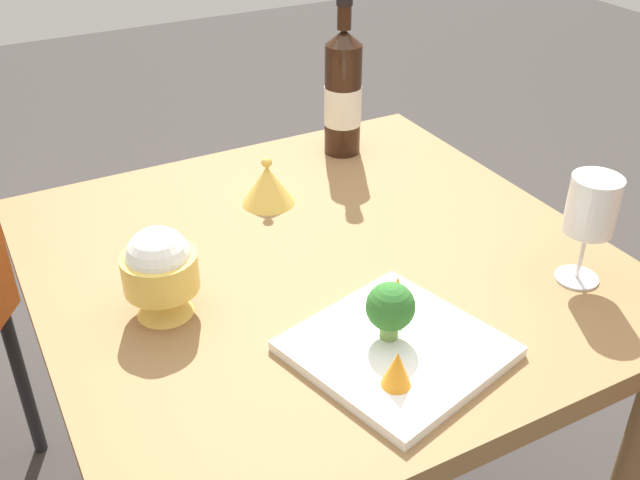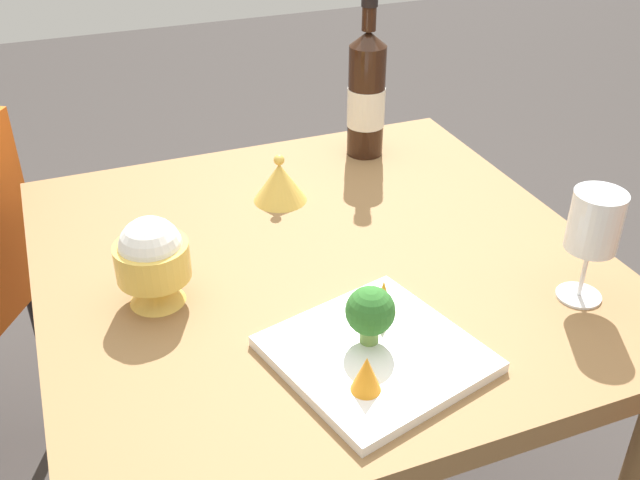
% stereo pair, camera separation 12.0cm
% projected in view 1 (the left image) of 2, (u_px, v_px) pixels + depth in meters
% --- Properties ---
extents(dining_table, '(0.90, 0.90, 0.73)m').
position_uv_depth(dining_table, '(320.00, 296.00, 1.26)').
color(dining_table, olive).
rests_on(dining_table, ground_plane).
extents(wine_bottle, '(0.08, 0.08, 0.33)m').
position_uv_depth(wine_bottle, '(343.00, 93.00, 1.49)').
color(wine_bottle, black).
rests_on(wine_bottle, dining_table).
extents(wine_glass, '(0.08, 0.08, 0.18)m').
position_uv_depth(wine_glass, '(592.00, 208.00, 1.10)').
color(wine_glass, white).
rests_on(wine_glass, dining_table).
extents(rice_bowl, '(0.11, 0.11, 0.14)m').
position_uv_depth(rice_bowl, '(160.00, 271.00, 1.05)').
color(rice_bowl, gold).
rests_on(rice_bowl, dining_table).
extents(rice_bowl_lid, '(0.10, 0.10, 0.09)m').
position_uv_depth(rice_bowl_lid, '(269.00, 184.00, 1.35)').
color(rice_bowl_lid, gold).
rests_on(rice_bowl_lid, dining_table).
extents(serving_plate, '(0.31, 0.31, 0.02)m').
position_uv_depth(serving_plate, '(397.00, 349.00, 1.01)').
color(serving_plate, white).
rests_on(serving_plate, dining_table).
extents(broccoli_floret, '(0.07, 0.07, 0.09)m').
position_uv_depth(broccoli_floret, '(390.00, 308.00, 0.99)').
color(broccoli_floret, '#729E4C').
rests_on(broccoli_floret, serving_plate).
extents(carrot_garnish_left, '(0.03, 0.03, 0.06)m').
position_uv_depth(carrot_garnish_left, '(397.00, 293.00, 1.05)').
color(carrot_garnish_left, orange).
rests_on(carrot_garnish_left, serving_plate).
extents(carrot_garnish_right, '(0.04, 0.04, 0.05)m').
position_uv_depth(carrot_garnish_right, '(397.00, 369.00, 0.92)').
color(carrot_garnish_right, orange).
rests_on(carrot_garnish_right, serving_plate).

